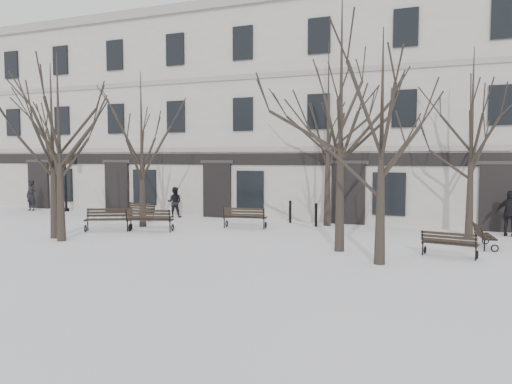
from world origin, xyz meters
The scene contains 21 objects.
ground centered at (0.00, 0.00, 0.00)m, with size 100.00×100.00×0.00m, color white.
building centered at (0.00, 12.96, 5.52)m, with size 40.40×10.20×11.40m.
tree_0 centered at (-5.62, -1.04, 4.45)m, with size 4.98×4.98×7.12m.
tree_1 centered at (-6.36, -0.63, 4.28)m, with size 4.79×4.79×6.85m.
tree_2 centered at (4.69, 0.98, 5.49)m, with size 6.15×6.15×8.78m.
tree_3 centered at (6.27, -0.62, 4.37)m, with size 4.89×4.89×6.99m.
tree_4 centered at (-5.08, 3.46, 4.42)m, with size 4.96×4.96×7.08m.
tree_5 centered at (2.72, 7.00, 5.28)m, with size 5.92×5.92×8.45m.
tree_6 centered at (8.81, 5.73, 4.67)m, with size 5.23×5.23×7.47m.
bench_0 centered at (-5.63, 1.73, 0.54)m, with size 2.03×1.50×0.98m.
bench_1 centered at (-3.86, 2.22, 0.54)m, with size 2.08×1.23×1.00m.
bench_2 centered at (8.19, 1.24, 0.46)m, with size 1.76×0.87×0.85m.
bench_3 centered at (-6.68, 5.44, 0.47)m, with size 1.77×0.81×0.86m.
bench_4 centered at (-0.47, 4.65, 0.53)m, with size 2.01×0.99×0.97m.
bench_5 centered at (9.26, 3.55, 0.44)m, with size 0.82×1.68×0.81m.
lamp_post centered at (-12.84, 7.12, 1.90)m, with size 1.03×0.38×3.28m.
bollard_a centered at (0.81, 7.26, 0.59)m, with size 0.14×0.14×1.10m.
bollard_b centered at (2.34, 6.44, 0.59)m, with size 0.14×0.14×1.10m.
pedestrian_a centered at (-15.32, 6.65, 0.00)m, with size 0.67×0.44×1.84m, color black.
pedestrian_b centered at (-5.59, 7.05, 0.00)m, with size 0.79×0.61×1.62m, color black.
pedestrian_c centered at (10.34, 6.71, 0.00)m, with size 1.09×0.45×1.85m, color black.
Camera 1 is at (8.49, -15.68, 3.21)m, focal length 35.00 mm.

